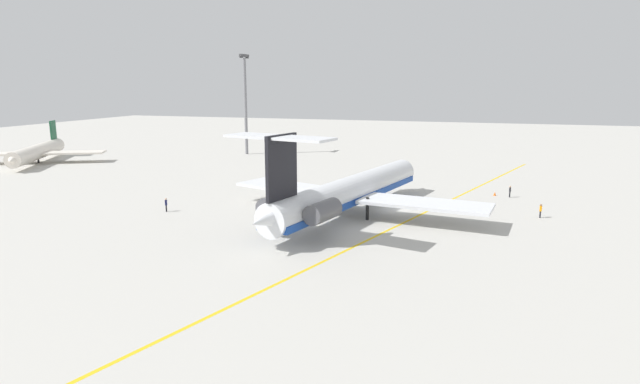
{
  "coord_description": "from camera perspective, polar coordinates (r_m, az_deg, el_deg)",
  "views": [
    {
      "loc": [
        -66.17,
        -10.47,
        16.27
      ],
      "look_at": [
        -4.17,
        9.27,
        2.67
      ],
      "focal_mm": 29.3,
      "sensor_mm": 36.0,
      "label": 1
    }
  ],
  "objects": [
    {
      "name": "light_mast",
      "position": [
        122.68,
        -8.15,
        9.94
      ],
      "size": [
        4.0,
        0.7,
        22.66
      ],
      "color": "slate",
      "rests_on": "ground"
    },
    {
      "name": "safety_cone_nose",
      "position": [
        81.16,
        18.54,
        -0.18
      ],
      "size": [
        0.4,
        0.4,
        0.55
      ],
      "primitive_type": "cone",
      "color": "#EA590F",
      "rests_on": "ground"
    },
    {
      "name": "ground_crew_portside",
      "position": [
        69.6,
        22.96,
        -1.73
      ],
      "size": [
        0.41,
        0.28,
        1.76
      ],
      "rotation": [
        0.0,
        0.0,
        2.0
      ],
      "color": "black",
      "rests_on": "ground"
    },
    {
      "name": "taxiway_centreline",
      "position": [
        64.61,
        9.89,
        -2.96
      ],
      "size": [
        102.67,
        32.48,
        0.01
      ],
      "primitive_type": "cube",
      "rotation": [
        0.0,
        0.0,
        -0.3
      ],
      "color": "gold",
      "rests_on": "ground"
    },
    {
      "name": "ground",
      "position": [
        68.94,
        8.42,
        -1.97
      ],
      "size": [
        326.27,
        326.27,
        0.0
      ],
      "primitive_type": "plane",
      "color": "#B7B5AD"
    },
    {
      "name": "main_jetliner",
      "position": [
        64.36,
        2.89,
        -0.02
      ],
      "size": [
        38.64,
        34.49,
        11.37
      ],
      "rotation": [
        0.0,
        0.0,
        -0.23
      ],
      "color": "silver",
      "rests_on": "ground"
    },
    {
      "name": "airliner_mid_left",
      "position": [
        122.32,
        -28.59,
        3.84
      ],
      "size": [
        25.14,
        25.43,
        8.02
      ],
      "rotation": [
        0.0,
        0.0,
        3.61
      ],
      "color": "silver",
      "rests_on": "ground"
    },
    {
      "name": "ground_crew_near_nose",
      "position": [
        80.38,
        20.04,
        0.2
      ],
      "size": [
        0.39,
        0.27,
        1.72
      ],
      "rotation": [
        0.0,
        0.0,
        5.24
      ],
      "color": "black",
      "rests_on": "ground"
    },
    {
      "name": "ground_crew_near_tail",
      "position": [
        70.06,
        -16.47,
        -1.16
      ],
      "size": [
        0.45,
        0.29,
        1.8
      ],
      "rotation": [
        0.0,
        0.0,
        4.83
      ],
      "color": "black",
      "rests_on": "ground"
    }
  ]
}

